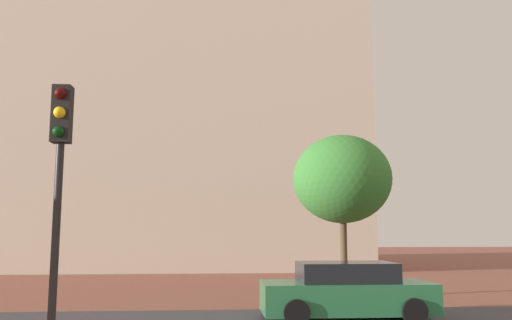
% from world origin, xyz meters
% --- Properties ---
extents(landmark_building, '(22.23, 14.79, 38.57)m').
position_xyz_m(landmark_building, '(-3.15, 32.52, 10.95)').
color(landmark_building, beige).
rests_on(landmark_building, ground_plane).
extents(car_green, '(4.42, 1.98, 1.46)m').
position_xyz_m(car_green, '(2.36, 10.49, 0.70)').
color(car_green, '#287042').
rests_on(car_green, ground_plane).
extents(traffic_light_pole, '(0.28, 0.34, 4.52)m').
position_xyz_m(traffic_light_pole, '(-3.46, 4.86, 3.17)').
color(traffic_light_pole, black).
rests_on(traffic_light_pole, ground_plane).
extents(tree_curb_far, '(3.46, 3.46, 5.66)m').
position_xyz_m(tree_curb_far, '(3.38, 14.81, 4.09)').
color(tree_curb_far, brown).
rests_on(tree_curb_far, ground_plane).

